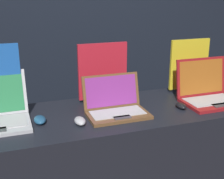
{
  "coord_description": "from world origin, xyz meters",
  "views": [
    {
      "loc": [
        -0.62,
        -1.45,
        1.63
      ],
      "look_at": [
        0.0,
        0.33,
        1.02
      ],
      "focal_mm": 50.0,
      "sensor_mm": 36.0,
      "label": 1
    }
  ],
  "objects_px": {
    "mouse_front": "(40,120)",
    "promo_stand_back": "(189,67)",
    "laptop_middle": "(116,105)",
    "promo_stand_middle": "(103,74)",
    "mouse_middle": "(80,121)",
    "laptop_back": "(208,92)",
    "mouse_back": "(181,106)"
  },
  "relations": [
    {
      "from": "mouse_middle",
      "to": "laptop_middle",
      "type": "bearing_deg",
      "value": 17.99
    },
    {
      "from": "mouse_front",
      "to": "promo_stand_back",
      "type": "bearing_deg",
      "value": 11.95
    },
    {
      "from": "laptop_back",
      "to": "promo_stand_middle",
      "type": "bearing_deg",
      "value": 159.61
    },
    {
      "from": "mouse_front",
      "to": "mouse_middle",
      "type": "distance_m",
      "value": 0.24
    },
    {
      "from": "promo_stand_back",
      "to": "mouse_front",
      "type": "bearing_deg",
      "value": -168.05
    },
    {
      "from": "promo_stand_back",
      "to": "promo_stand_middle",
      "type": "bearing_deg",
      "value": -179.9
    },
    {
      "from": "mouse_front",
      "to": "mouse_middle",
      "type": "relative_size",
      "value": 1.05
    },
    {
      "from": "mouse_back",
      "to": "promo_stand_middle",
      "type": "bearing_deg",
      "value": 144.59
    },
    {
      "from": "mouse_middle",
      "to": "promo_stand_back",
      "type": "relative_size",
      "value": 0.28
    },
    {
      "from": "laptop_back",
      "to": "mouse_back",
      "type": "xyz_separation_m",
      "value": [
        -0.25,
        -0.06,
        -0.05
      ]
    },
    {
      "from": "mouse_middle",
      "to": "promo_stand_middle",
      "type": "height_order",
      "value": "promo_stand_middle"
    },
    {
      "from": "mouse_middle",
      "to": "promo_stand_middle",
      "type": "distance_m",
      "value": 0.46
    },
    {
      "from": "promo_stand_back",
      "to": "laptop_back",
      "type": "bearing_deg",
      "value": -90.0
    },
    {
      "from": "laptop_middle",
      "to": "mouse_middle",
      "type": "height_order",
      "value": "laptop_middle"
    },
    {
      "from": "laptop_middle",
      "to": "promo_stand_back",
      "type": "xyz_separation_m",
      "value": [
        0.69,
        0.26,
        0.14
      ]
    },
    {
      "from": "laptop_middle",
      "to": "mouse_back",
      "type": "distance_m",
      "value": 0.45
    },
    {
      "from": "laptop_middle",
      "to": "laptop_back",
      "type": "bearing_deg",
      "value": 0.21
    },
    {
      "from": "promo_stand_middle",
      "to": "laptop_back",
      "type": "bearing_deg",
      "value": -20.39
    },
    {
      "from": "mouse_middle",
      "to": "mouse_back",
      "type": "bearing_deg",
      "value": 2.12
    },
    {
      "from": "promo_stand_middle",
      "to": "mouse_front",
      "type": "bearing_deg",
      "value": -152.57
    },
    {
      "from": "laptop_middle",
      "to": "laptop_back",
      "type": "relative_size",
      "value": 0.96
    },
    {
      "from": "laptop_middle",
      "to": "promo_stand_back",
      "type": "height_order",
      "value": "promo_stand_back"
    },
    {
      "from": "mouse_front",
      "to": "laptop_middle",
      "type": "height_order",
      "value": "laptop_middle"
    },
    {
      "from": "mouse_middle",
      "to": "laptop_back",
      "type": "height_order",
      "value": "laptop_back"
    },
    {
      "from": "mouse_back",
      "to": "promo_stand_back",
      "type": "distance_m",
      "value": 0.44
    },
    {
      "from": "mouse_front",
      "to": "laptop_back",
      "type": "bearing_deg",
      "value": -0.59
    },
    {
      "from": "laptop_middle",
      "to": "promo_stand_middle",
      "type": "xyz_separation_m",
      "value": [
        0.0,
        0.26,
        0.14
      ]
    },
    {
      "from": "laptop_middle",
      "to": "promo_stand_back",
      "type": "relative_size",
      "value": 0.94
    },
    {
      "from": "mouse_front",
      "to": "mouse_back",
      "type": "height_order",
      "value": "mouse_front"
    },
    {
      "from": "promo_stand_middle",
      "to": "promo_stand_back",
      "type": "distance_m",
      "value": 0.69
    },
    {
      "from": "mouse_front",
      "to": "laptop_back",
      "type": "xyz_separation_m",
      "value": [
        1.17,
        -0.01,
        0.05
      ]
    },
    {
      "from": "mouse_front",
      "to": "laptop_middle",
      "type": "bearing_deg",
      "value": -1.75
    }
  ]
}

